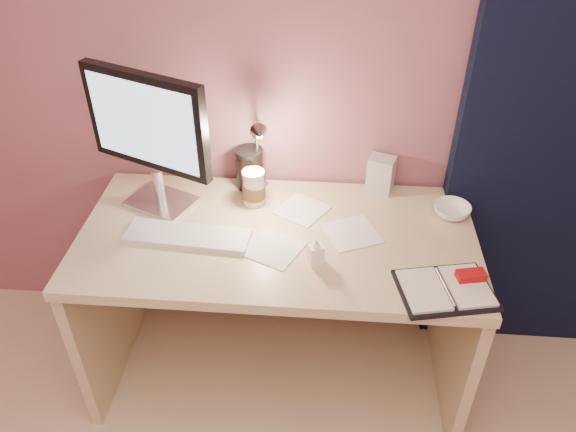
# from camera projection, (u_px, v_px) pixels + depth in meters

# --- Properties ---
(room) EXTENTS (3.50, 3.50, 3.50)m
(room) POSITION_uv_depth(u_px,v_px,m) (561.00, 99.00, 1.92)
(room) COLOR #C6B28E
(room) RESTS_ON ground
(desk) EXTENTS (1.40, 0.70, 0.73)m
(desk) POSITION_uv_depth(u_px,v_px,m) (280.00, 268.00, 2.17)
(desk) COLOR #CABD8F
(desk) RESTS_ON ground
(monitor) EXTENTS (0.47, 0.26, 0.52)m
(monitor) POSITION_uv_depth(u_px,v_px,m) (150.00, 130.00, 1.94)
(monitor) COLOR silver
(monitor) RESTS_ON desk
(keyboard) EXTENTS (0.44, 0.16, 0.02)m
(keyboard) POSITION_uv_depth(u_px,v_px,m) (188.00, 236.00, 1.95)
(keyboard) COLOR silver
(keyboard) RESTS_ON desk
(planner) EXTENTS (0.32, 0.27, 0.04)m
(planner) POSITION_uv_depth(u_px,v_px,m) (447.00, 288.00, 1.74)
(planner) COLOR black
(planner) RESTS_ON desk
(paper_a) EXTENTS (0.23, 0.23, 0.00)m
(paper_a) POSITION_uv_depth(u_px,v_px,m) (351.00, 233.00, 1.98)
(paper_a) COLOR silver
(paper_a) RESTS_ON desk
(paper_b) EXTENTS (0.23, 0.23, 0.00)m
(paper_b) POSITION_uv_depth(u_px,v_px,m) (274.00, 249.00, 1.91)
(paper_b) COLOR silver
(paper_b) RESTS_ON desk
(paper_c) EXTENTS (0.22, 0.22, 0.00)m
(paper_c) POSITION_uv_depth(u_px,v_px,m) (302.00, 210.00, 2.09)
(paper_c) COLOR silver
(paper_c) RESTS_ON desk
(coffee_cup) EXTENTS (0.09, 0.09, 0.14)m
(coffee_cup) POSITION_uv_depth(u_px,v_px,m) (254.00, 188.00, 2.09)
(coffee_cup) COLOR white
(coffee_cup) RESTS_ON desk
(bowl) EXTENTS (0.18, 0.18, 0.04)m
(bowl) POSITION_uv_depth(u_px,v_px,m) (452.00, 211.00, 2.05)
(bowl) COLOR white
(bowl) RESTS_ON desk
(lotion_bottle) EXTENTS (0.06, 0.06, 0.10)m
(lotion_bottle) POSITION_uv_depth(u_px,v_px,m) (316.00, 250.00, 1.83)
(lotion_bottle) COLOR white
(lotion_bottle) RESTS_ON desk
(dark_jar) EXTENTS (0.10, 0.10, 0.15)m
(dark_jar) POSITION_uv_depth(u_px,v_px,m) (250.00, 170.00, 2.18)
(dark_jar) COLOR black
(dark_jar) RESTS_ON desk
(product_box) EXTENTS (0.12, 0.10, 0.14)m
(product_box) POSITION_uv_depth(u_px,v_px,m) (381.00, 174.00, 2.16)
(product_box) COLOR #BBBBB7
(product_box) RESTS_ON desk
(desk_lamp) EXTENTS (0.11, 0.21, 0.34)m
(desk_lamp) POSITION_uv_depth(u_px,v_px,m) (249.00, 150.00, 2.03)
(desk_lamp) COLOR silver
(desk_lamp) RESTS_ON desk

